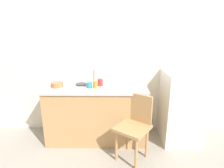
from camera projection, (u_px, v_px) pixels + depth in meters
ground_plane at (109, 165)px, 2.52m from camera, size 8.00×8.00×0.00m
back_wall at (110, 60)px, 3.12m from camera, size 4.80×0.10×2.45m
cabinet_base at (96, 114)px, 3.02m from camera, size 1.50×0.60×0.85m
countertop at (96, 87)px, 2.89m from camera, size 1.54×0.64×0.04m
faucet at (96, 74)px, 3.09m from camera, size 0.02×0.02×0.25m
refrigerator at (181, 107)px, 2.96m from camera, size 0.57×0.63×1.11m
chair at (135, 124)px, 2.55m from camera, size 0.56×0.56×0.89m
terracotta_bowl at (57, 85)px, 2.85m from camera, size 0.18×0.18×0.07m
hotplate at (81, 84)px, 2.95m from camera, size 0.17×0.17×0.02m
cup_teal at (89, 85)px, 2.80m from camera, size 0.08×0.08×0.09m
cup_orange at (95, 84)px, 2.79m from camera, size 0.06×0.06×0.11m
cup_red at (100, 82)px, 2.90m from camera, size 0.08×0.08×0.10m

